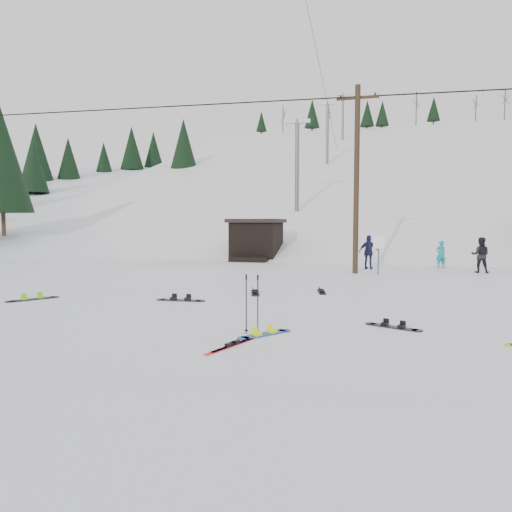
# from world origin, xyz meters

# --- Properties ---
(ground) EXTENTS (200.00, 200.00, 0.00)m
(ground) POSITION_xyz_m (0.00, 0.00, 0.00)
(ground) COLOR silver
(ground) RESTS_ON ground
(ski_slope) EXTENTS (60.00, 85.24, 65.97)m
(ski_slope) POSITION_xyz_m (0.00, 55.00, -12.00)
(ski_slope) COLOR white
(ski_slope) RESTS_ON ground
(ridge_left) EXTENTS (47.54, 95.03, 58.38)m
(ridge_left) POSITION_xyz_m (-36.00, 48.00, -11.00)
(ridge_left) COLOR silver
(ridge_left) RESTS_ON ground
(treeline_left) EXTENTS (20.00, 64.00, 10.00)m
(treeline_left) POSITION_xyz_m (-34.00, 40.00, 0.00)
(treeline_left) COLOR black
(treeline_left) RESTS_ON ground
(treeline_crest) EXTENTS (50.00, 6.00, 10.00)m
(treeline_crest) POSITION_xyz_m (0.00, 86.00, 0.00)
(treeline_crest) COLOR black
(treeline_crest) RESTS_ON ski_slope
(utility_pole) EXTENTS (2.00, 0.26, 9.00)m
(utility_pole) POSITION_xyz_m (2.00, 14.00, 4.68)
(utility_pole) COLOR #3A2819
(utility_pole) RESTS_ON ground
(trail_sign) EXTENTS (0.50, 0.09, 1.85)m
(trail_sign) POSITION_xyz_m (3.10, 13.58, 1.27)
(trail_sign) COLOR #595B60
(trail_sign) RESTS_ON ground
(lift_hut) EXTENTS (3.40, 4.10, 2.75)m
(lift_hut) POSITION_xyz_m (-5.00, 20.94, 1.36)
(lift_hut) COLOR black
(lift_hut) RESTS_ON ground
(lift_tower_near) EXTENTS (2.20, 0.36, 8.00)m
(lift_tower_near) POSITION_xyz_m (-4.00, 30.00, 7.86)
(lift_tower_near) COLOR #595B60
(lift_tower_near) RESTS_ON ski_slope
(lift_tower_mid) EXTENTS (2.20, 0.36, 8.00)m
(lift_tower_mid) POSITION_xyz_m (-4.00, 50.00, 14.36)
(lift_tower_mid) COLOR #595B60
(lift_tower_mid) RESTS_ON ski_slope
(lift_tower_far) EXTENTS (2.20, 0.36, 8.00)m
(lift_tower_far) POSITION_xyz_m (-4.00, 70.00, 20.86)
(lift_tower_far) COLOR #595B60
(lift_tower_far) RESTS_ON ski_slope
(hero_snowboard) EXTENTS (0.94, 1.19, 0.10)m
(hero_snowboard) POSITION_xyz_m (0.95, 0.78, 0.03)
(hero_snowboard) COLOR #1C3FB8
(hero_snowboard) RESTS_ON ground
(hero_skis) EXTENTS (0.61, 1.55, 0.08)m
(hero_skis) POSITION_xyz_m (0.58, -0.26, 0.02)
(hero_skis) COLOR #B4121A
(hero_skis) RESTS_ON ground
(ski_poles) EXTENTS (0.36, 0.09, 1.30)m
(ski_poles) POSITION_xyz_m (0.66, 0.82, 0.67)
(ski_poles) COLOR black
(ski_poles) RESTS_ON ground
(board_scatter_a) EXTENTS (1.60, 0.41, 0.11)m
(board_scatter_a) POSITION_xyz_m (-2.72, 4.33, 0.03)
(board_scatter_a) COLOR black
(board_scatter_a) RESTS_ON ground
(board_scatter_b) EXTENTS (0.61, 1.39, 0.10)m
(board_scatter_b) POSITION_xyz_m (-0.90, 6.44, 0.03)
(board_scatter_b) COLOR black
(board_scatter_b) RESTS_ON ground
(board_scatter_c) EXTENTS (0.99, 1.41, 0.11)m
(board_scatter_c) POSITION_xyz_m (-7.32, 3.20, 0.03)
(board_scatter_c) COLOR black
(board_scatter_c) RESTS_ON ground
(board_scatter_d) EXTENTS (1.28, 0.68, 0.10)m
(board_scatter_d) POSITION_xyz_m (3.64, 2.28, 0.02)
(board_scatter_d) COLOR black
(board_scatter_d) RESTS_ON ground
(board_scatter_f) EXTENTS (0.49, 1.28, 0.09)m
(board_scatter_f) POSITION_xyz_m (1.28, 7.34, 0.02)
(board_scatter_f) COLOR black
(board_scatter_f) RESTS_ON ground
(skier_teal) EXTENTS (0.64, 0.54, 1.49)m
(skier_teal) POSITION_xyz_m (6.32, 18.11, 0.75)
(skier_teal) COLOR #0C817F
(skier_teal) RESTS_ON ground
(skier_dark) EXTENTS (0.96, 0.81, 1.75)m
(skier_dark) POSITION_xyz_m (7.92, 15.99, 0.88)
(skier_dark) COLOR black
(skier_dark) RESTS_ON ground
(skier_navy) EXTENTS (1.13, 0.66, 1.82)m
(skier_navy) POSITION_xyz_m (2.56, 16.33, 0.91)
(skier_navy) COLOR #1C1F47
(skier_navy) RESTS_ON ground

